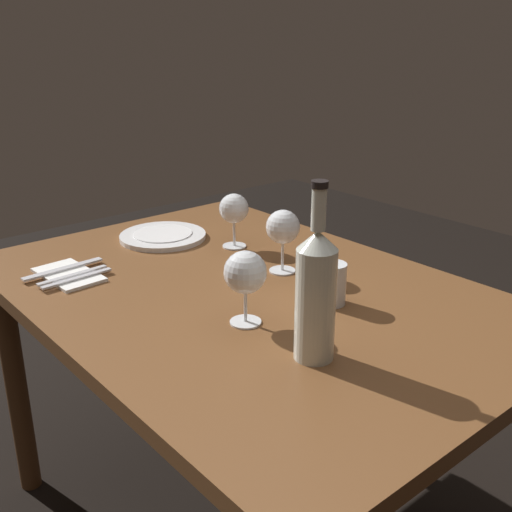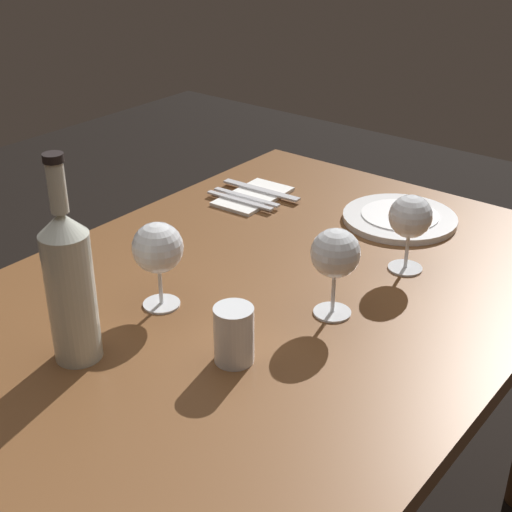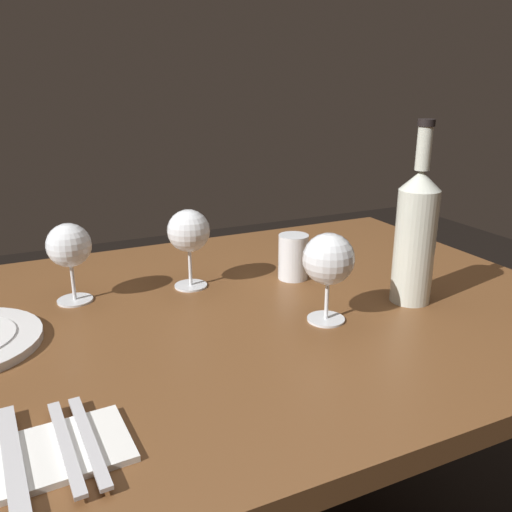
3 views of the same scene
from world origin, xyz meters
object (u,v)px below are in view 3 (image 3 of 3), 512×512
wine_glass_right (328,261)px  wine_glass_centre (69,247)px  water_tumbler (293,259)px  table_knife (13,459)px  wine_glass_left (189,233)px  folded_napkin (43,456)px  fork_inner (66,445)px  wine_bottle (416,234)px  fork_outer (88,439)px

wine_glass_right → wine_glass_centre: size_ratio=1.04×
water_tumbler → table_knife: 0.67m
wine_glass_left → folded_napkin: (0.32, 0.42, -0.11)m
wine_glass_left → wine_glass_right: 0.30m
wine_glass_left → fork_inner: bearing=55.6°
wine_bottle → wine_glass_centre: bearing=-24.9°
wine_glass_right → wine_bottle: 0.19m
wine_bottle → water_tumbler: (0.14, -0.20, -0.09)m
wine_bottle → folded_napkin: wine_bottle is taller
wine_glass_right → folded_napkin: wine_glass_right is taller
folded_napkin → water_tumbler: bearing=-144.3°
folded_napkin → fork_outer: bearing=180.0°
wine_glass_centre → wine_bottle: bearing=155.1°
wine_glass_right → fork_inner: wine_glass_right is taller
wine_glass_centre → water_tumbler: wine_glass_centre is taller
wine_bottle → fork_inner: wine_bottle is taller
wine_glass_left → water_tumbler: size_ratio=1.69×
wine_bottle → fork_outer: (0.62, 0.18, -0.12)m
wine_glass_centre → fork_outer: size_ratio=0.84×
water_tumbler → fork_outer: 0.61m
wine_bottle → folded_napkin: 0.71m
wine_glass_centre → water_tumbler: bearing=171.1°
wine_glass_left → water_tumbler: 0.23m
wine_glass_right → wine_glass_centre: (0.39, -0.27, -0.00)m
wine_glass_right → fork_inner: size_ratio=0.87×
wine_glass_centre → water_tumbler: 0.44m
fork_outer → table_knife: same height
folded_napkin → fork_outer: size_ratio=1.08×
fork_outer → water_tumbler: bearing=-141.5°
wine_glass_right → water_tumbler: (-0.05, -0.21, -0.07)m
wine_glass_left → folded_napkin: bearing=53.3°
wine_glass_left → fork_inner: size_ratio=0.89×
wine_glass_right → water_tumbler: wine_glass_right is taller
wine_glass_left → wine_bottle: size_ratio=0.48×
wine_bottle → table_knife: bearing=14.4°
folded_napkin → fork_outer: fork_outer is taller
wine_glass_left → wine_glass_centre: wine_glass_left is taller
folded_napkin → fork_inner: fork_inner is taller
wine_glass_centre → wine_bottle: (-0.58, 0.27, 0.02)m
wine_glass_left → wine_glass_centre: (0.22, -0.02, -0.01)m
fork_inner → water_tumbler: bearing=-142.9°
wine_glass_right → water_tumbler: 0.22m
folded_napkin → table_knife: 0.03m
fork_outer → table_knife: size_ratio=0.86×
wine_glass_centre → fork_outer: 0.46m
table_knife → wine_glass_centre: bearing=-105.4°
wine_glass_right → wine_glass_centre: wine_glass_right is taller
water_tumbler → folded_napkin: (0.53, 0.38, -0.04)m
wine_glass_centre → table_knife: wine_glass_centre is taller
folded_napkin → wine_glass_centre: bearing=-101.8°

